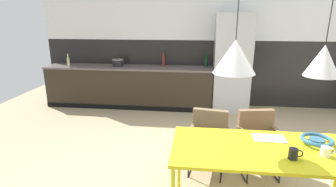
% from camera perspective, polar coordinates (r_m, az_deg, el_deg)
% --- Properties ---
extents(ground_plane, '(9.18, 9.18, 0.00)m').
position_cam_1_polar(ground_plane, '(3.50, 6.47, -17.57)').
color(ground_plane, tan).
extents(back_wall_splashback_dark, '(7.06, 0.12, 1.45)m').
position_cam_1_polar(back_wall_splashback_dark, '(6.05, 6.92, 4.51)').
color(back_wall_splashback_dark, black).
rests_on(back_wall_splashback_dark, ground).
extents(back_wall_panel_upper, '(7.06, 0.12, 1.45)m').
position_cam_1_polar(back_wall_panel_upper, '(5.93, 7.42, 18.42)').
color(back_wall_panel_upper, silver).
rests_on(back_wall_panel_upper, back_wall_splashback_dark).
extents(kitchen_counter, '(3.67, 0.63, 0.90)m').
position_cam_1_polar(kitchen_counter, '(5.96, -8.35, 1.54)').
color(kitchen_counter, '#2C251B').
rests_on(kitchen_counter, ground).
extents(refrigerator_column, '(0.74, 0.60, 2.03)m').
position_cam_1_polar(refrigerator_column, '(5.68, 13.66, 6.37)').
color(refrigerator_column, '#ADAFB2').
rests_on(refrigerator_column, ground).
extents(dining_table, '(1.80, 0.82, 0.76)m').
position_cam_1_polar(dining_table, '(2.71, 20.68, -11.87)').
color(dining_table, gold).
rests_on(dining_table, ground).
extents(armchair_near_window, '(0.55, 0.54, 0.79)m').
position_cam_1_polar(armchair_near_window, '(3.46, 8.77, -8.64)').
color(armchair_near_window, brown).
rests_on(armchair_near_window, ground).
extents(armchair_facing_counter, '(0.55, 0.54, 0.80)m').
position_cam_1_polar(armchair_facing_counter, '(3.55, 18.97, -8.40)').
color(armchair_facing_counter, brown).
rests_on(armchair_facing_counter, ground).
extents(fruit_bowl, '(0.30, 0.30, 0.07)m').
position_cam_1_polar(fruit_bowl, '(2.95, 29.53, -8.77)').
color(fruit_bowl, '#33607F').
rests_on(fruit_bowl, dining_table).
extents(open_book, '(0.31, 0.19, 0.02)m').
position_cam_1_polar(open_book, '(2.89, 21.04, -9.04)').
color(open_book, white).
rests_on(open_book, dining_table).
extents(mug_short_terracotta, '(0.12, 0.08, 0.09)m').
position_cam_1_polar(mug_short_terracotta, '(2.76, 31.01, -10.71)').
color(mug_short_terracotta, white).
rests_on(mug_short_terracotta, dining_table).
extents(mug_white_ceramic, '(0.12, 0.08, 0.10)m').
position_cam_1_polar(mug_white_ceramic, '(2.57, 25.54, -11.69)').
color(mug_white_ceramic, black).
rests_on(mug_white_ceramic, dining_table).
extents(cooking_pot, '(0.25, 0.25, 0.17)m').
position_cam_1_polar(cooking_pot, '(5.95, -10.79, 6.58)').
color(cooking_pot, black).
rests_on(cooking_pot, kitchen_counter).
extents(bottle_spice_small, '(0.07, 0.07, 0.30)m').
position_cam_1_polar(bottle_spice_small, '(5.82, -1.01, 7.24)').
color(bottle_spice_small, maroon).
rests_on(bottle_spice_small, kitchen_counter).
extents(bottle_wine_green, '(0.07, 0.07, 0.31)m').
position_cam_1_polar(bottle_wine_green, '(5.77, 8.22, 6.91)').
color(bottle_wine_green, '#0F3319').
rests_on(bottle_wine_green, kitchen_counter).
extents(bottle_vinegar_dark, '(0.06, 0.06, 0.29)m').
position_cam_1_polar(bottle_vinegar_dark, '(6.11, -20.76, 6.41)').
color(bottle_vinegar_dark, tan).
rests_on(bottle_vinegar_dark, kitchen_counter).
extents(pendant_lamp_over_table_near, '(0.37, 0.37, 1.40)m').
position_cam_1_polar(pendant_lamp_over_table_near, '(2.39, 14.26, 7.73)').
color(pendant_lamp_over_table_near, black).
extents(pendant_lamp_over_table_far, '(0.28, 0.28, 1.40)m').
position_cam_1_polar(pendant_lamp_over_table_far, '(2.56, 30.54, 6.17)').
color(pendant_lamp_over_table_far, black).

